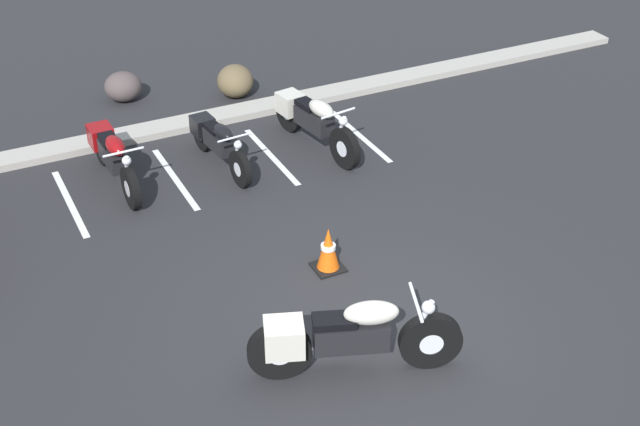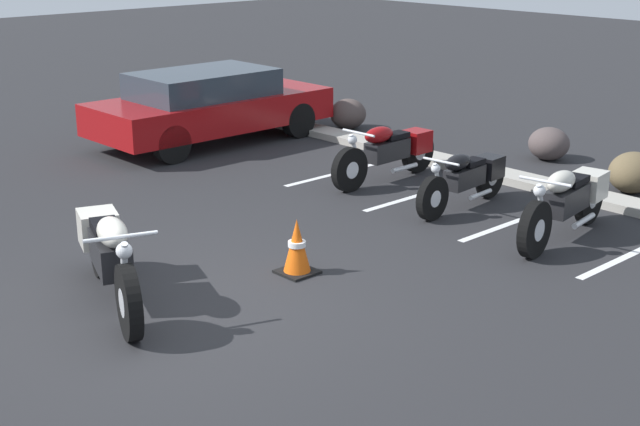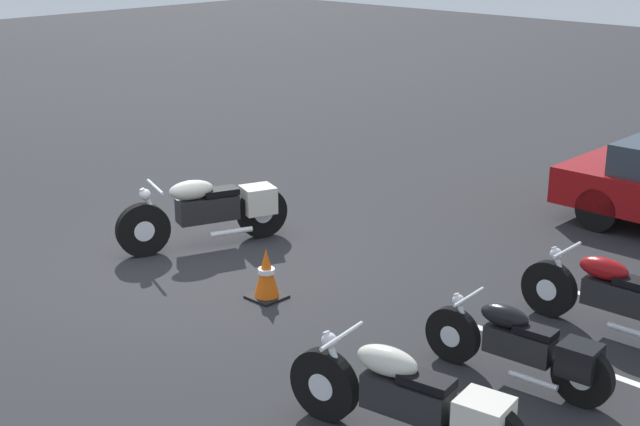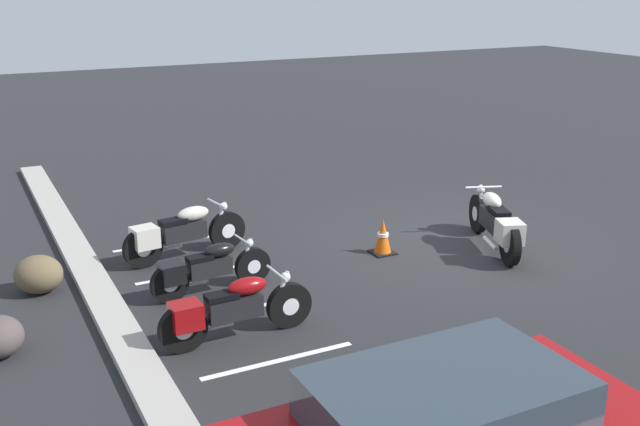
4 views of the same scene
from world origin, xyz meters
The scene contains 15 objects.
ground centered at (0.00, 0.00, 0.00)m, with size 60.00×60.00×0.00m, color #262628.
motorcycle_cream_featured centered at (-0.72, -0.40, 0.51)m, with size 2.35×1.11×0.97m.
parked_bike_0 centered at (-1.90, 5.06, 0.46)m, with size 0.62×2.19×0.86m.
parked_bike_1 centered at (-0.26, 4.85, 0.42)m, with size 0.56×1.99×0.78m.
parked_bike_2 centered at (1.38, 4.77, 0.48)m, with size 0.75×2.28×0.90m.
car_red centered at (-5.78, 4.52, 0.68)m, with size 1.81×4.30×1.29m.
concrete_curb centered at (0.00, 6.36, 0.06)m, with size 18.00×0.50×0.12m, color #A8A399.
landscape_rock_0 centered at (0.96, 7.15, 0.30)m, with size 0.67×0.73×0.60m, color brown.
landscape_rock_1 centered at (-4.89, 7.11, 0.29)m, with size 0.68×0.70×0.57m, color #4B3F3B.
landscape_rock_2 centered at (-0.95, 7.89, 0.27)m, with size 0.68×0.66×0.54m, color #4E4341.
traffic_cone centered at (0.03, 1.49, 0.30)m, with size 0.40×0.40×0.63m.
stall_line_0 centered at (-2.70, 4.71, 0.00)m, with size 0.10×2.10×0.00m, color white.
stall_line_1 centered at (-1.05, 4.71, 0.00)m, with size 0.10×2.10×0.00m, color white.
stall_line_2 centered at (0.61, 4.71, 0.00)m, with size 0.10×2.10×0.00m, color white.
stall_line_3 centered at (2.26, 4.71, 0.00)m, with size 0.10×2.10×0.00m, color white.
Camera 2 is at (7.01, -4.59, 3.71)m, focal length 50.00 mm.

